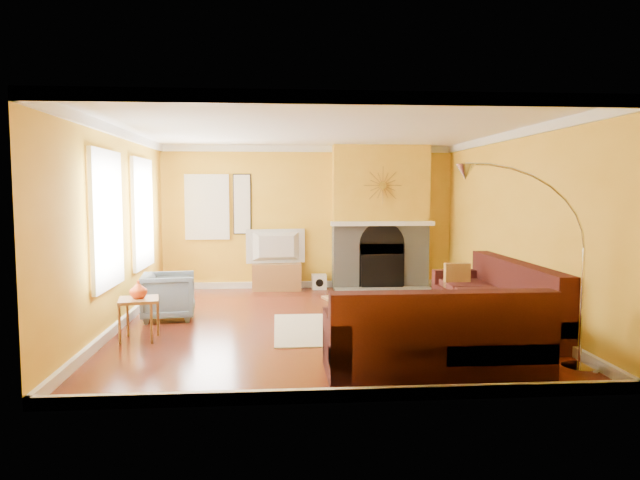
{
  "coord_description": "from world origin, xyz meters",
  "views": [
    {
      "loc": [
        -0.61,
        -7.83,
        1.86
      ],
      "look_at": [
        0.02,
        0.4,
        1.14
      ],
      "focal_mm": 32.0,
      "sensor_mm": 36.0,
      "label": 1
    }
  ],
  "objects": [
    {
      "name": "wall_front",
      "position": [
        0.0,
        -3.01,
        1.35
      ],
      "size": [
        5.5,
        0.02,
        2.7
      ],
      "primitive_type": "cube",
      "color": "yellow",
      "rests_on": "ground"
    },
    {
      "name": "tv",
      "position": [
        -0.61,
        2.74,
        0.82
      ],
      "size": [
        1.12,
        0.31,
        0.64
      ],
      "primitive_type": "imported",
      "rotation": [
        0.0,
        0.0,
        3.29
      ],
      "color": "black",
      "rests_on": "media_console"
    },
    {
      "name": "floor",
      "position": [
        0.0,
        0.0,
        -0.01
      ],
      "size": [
        5.5,
        6.0,
        0.02
      ],
      "primitive_type": "cube",
      "color": "maroon",
      "rests_on": "ground"
    },
    {
      "name": "wall_left",
      "position": [
        -2.76,
        0.0,
        1.35
      ],
      "size": [
        0.02,
        6.0,
        2.7
      ],
      "primitive_type": "cube",
      "color": "yellow",
      "rests_on": "ground"
    },
    {
      "name": "ceiling",
      "position": [
        0.0,
        0.0,
        2.71
      ],
      "size": [
        5.5,
        6.0,
        0.02
      ],
      "primitive_type": "cube",
      "color": "white",
      "rests_on": "ground"
    },
    {
      "name": "hearth",
      "position": [
        1.35,
        2.25,
        0.03
      ],
      "size": [
        1.8,
        0.7,
        0.06
      ],
      "primitive_type": "cube",
      "color": "gray",
      "rests_on": "floor"
    },
    {
      "name": "window_left_far",
      "position": [
        -2.72,
        -0.6,
        1.5
      ],
      "size": [
        0.06,
        1.22,
        1.72
      ],
      "primitive_type": "cube",
      "color": "white",
      "rests_on": "wall_left"
    },
    {
      "name": "sunburst",
      "position": [
        1.35,
        2.57,
        1.95
      ],
      "size": [
        0.7,
        0.04,
        0.7
      ],
      "primitive_type": null,
      "color": "olive",
      "rests_on": "fireplace"
    },
    {
      "name": "sectional_sofa",
      "position": [
        1.32,
        -0.86,
        0.45
      ],
      "size": [
        2.87,
        3.67,
        0.9
      ],
      "primitive_type": null,
      "color": "#411615",
      "rests_on": "floor"
    },
    {
      "name": "arc_lamp",
      "position": [
        1.93,
        -2.32,
        1.06
      ],
      "size": [
        1.35,
        0.36,
        2.11
      ],
      "primitive_type": null,
      "color": "silver",
      "rests_on": "floor"
    },
    {
      "name": "side_table",
      "position": [
        -2.32,
        -0.7,
        0.26
      ],
      "size": [
        0.56,
        0.56,
        0.52
      ],
      "primitive_type": null,
      "rotation": [
        0.0,
        0.0,
        0.2
      ],
      "color": "#9B6838",
      "rests_on": "floor"
    },
    {
      "name": "rug",
      "position": [
        0.56,
        -0.35,
        0.01
      ],
      "size": [
        2.4,
        1.8,
        0.02
      ],
      "primitive_type": "cube",
      "color": "beige",
      "rests_on": "floor"
    },
    {
      "name": "baseboard",
      "position": [
        0.0,
        0.0,
        0.06
      ],
      "size": [
        5.5,
        6.0,
        0.12
      ],
      "primitive_type": null,
      "color": "white",
      "rests_on": "floor"
    },
    {
      "name": "window_left_near",
      "position": [
        -2.72,
        1.3,
        1.5
      ],
      "size": [
        0.06,
        1.22,
        1.72
      ],
      "primitive_type": "cube",
      "color": "white",
      "rests_on": "wall_left"
    },
    {
      "name": "wall_back",
      "position": [
        0.0,
        3.01,
        1.35
      ],
      "size": [
        5.5,
        0.02,
        2.7
      ],
      "primitive_type": "cube",
      "color": "yellow",
      "rests_on": "ground"
    },
    {
      "name": "subwoofer",
      "position": [
        0.19,
        2.8,
        0.14
      ],
      "size": [
        0.27,
        0.27,
        0.27
      ],
      "primitive_type": "cube",
      "color": "white",
      "rests_on": "floor"
    },
    {
      "name": "mantel",
      "position": [
        1.35,
        2.56,
        1.25
      ],
      "size": [
        1.92,
        0.22,
        0.08
      ],
      "primitive_type": "cube",
      "color": "white",
      "rests_on": "fireplace"
    },
    {
      "name": "crown_molding",
      "position": [
        0.0,
        0.0,
        2.64
      ],
      "size": [
        5.5,
        6.0,
        0.12
      ],
      "primitive_type": null,
      "color": "white",
      "rests_on": "ceiling"
    },
    {
      "name": "armchair",
      "position": [
        -2.17,
        0.44,
        0.34
      ],
      "size": [
        0.83,
        0.81,
        0.68
      ],
      "primitive_type": "imported",
      "rotation": [
        0.0,
        0.0,
        1.7
      ],
      "color": "slate",
      "rests_on": "floor"
    },
    {
      "name": "wall_art",
      "position": [
        -1.25,
        2.97,
        1.6
      ],
      "size": [
        0.34,
        0.04,
        1.14
      ],
      "primitive_type": "cube",
      "color": "white",
      "rests_on": "wall_back"
    },
    {
      "name": "fireplace",
      "position": [
        1.35,
        2.8,
        1.35
      ],
      "size": [
        1.8,
        0.4,
        2.7
      ],
      "primitive_type": null,
      "color": "gray",
      "rests_on": "floor"
    },
    {
      "name": "vase",
      "position": [
        -2.32,
        -0.7,
        0.63
      ],
      "size": [
        0.26,
        0.26,
        0.22
      ],
      "primitive_type": "imported",
      "rotation": [
        0.0,
        0.0,
        0.25
      ],
      "color": "#EC4E18",
      "rests_on": "side_table"
    },
    {
      "name": "wall_right",
      "position": [
        2.76,
        0.0,
        1.35
      ],
      "size": [
        0.02,
        6.0,
        2.7
      ],
      "primitive_type": "cube",
      "color": "yellow",
      "rests_on": "ground"
    },
    {
      "name": "window_back",
      "position": [
        -1.9,
        2.96,
        1.55
      ],
      "size": [
        0.82,
        0.06,
        1.22
      ],
      "primitive_type": "cube",
      "color": "white",
      "rests_on": "wall_back"
    },
    {
      "name": "media_console",
      "position": [
        -0.61,
        2.74,
        0.25
      ],
      "size": [
        0.91,
        0.41,
        0.5
      ],
      "primitive_type": "cube",
      "color": "#9B6838",
      "rests_on": "floor"
    },
    {
      "name": "coffee_table",
      "position": [
        0.62,
        -0.28,
        0.19
      ],
      "size": [
        1.21,
        1.21,
        0.39
      ],
      "primitive_type": null,
      "rotation": [
        0.0,
        0.0,
        0.27
      ],
      "color": "white",
      "rests_on": "floor"
    },
    {
      "name": "book",
      "position": [
        0.47,
        -0.18,
        0.4
      ],
      "size": [
        0.25,
        0.31,
        0.03
      ],
      "primitive_type": "imported",
      "rotation": [
        0.0,
        0.0,
        0.23
      ],
      "color": "white",
      "rests_on": "coffee_table"
    }
  ]
}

